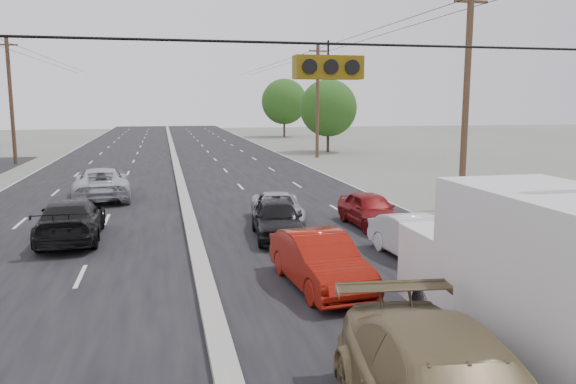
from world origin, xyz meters
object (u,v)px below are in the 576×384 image
at_px(utility_pole_right_c, 317,100).
at_px(queue_car_b, 416,239).
at_px(box_truck, 538,278).
at_px(tree_right_mid, 328,108).
at_px(oncoming_near, 71,220).
at_px(oncoming_far, 101,184).
at_px(queue_car_a, 277,219).
at_px(queue_car_c, 277,209).
at_px(tree_right_far, 284,102).
at_px(utility_pole_left_c, 11,100).
at_px(queue_car_e, 370,210).
at_px(red_sedan, 320,261).
at_px(utility_pole_right_b, 466,98).
at_px(queue_car_d, 536,258).

xyz_separation_m(utility_pole_right_c, queue_car_b, (-5.80, -32.43, -4.43)).
distance_m(utility_pole_right_c, box_truck, 40.44).
relative_size(tree_right_mid, oncoming_near, 1.38).
relative_size(tree_right_mid, oncoming_far, 1.23).
height_order(queue_car_a, queue_car_c, queue_car_a).
bearing_deg(box_truck, tree_right_far, 81.68).
distance_m(utility_pole_left_c, utility_pole_right_c, 25.00).
height_order(utility_pole_right_c, tree_right_far, utility_pole_right_c).
xyz_separation_m(utility_pole_left_c, box_truck, (18.12, -39.71, -3.35)).
height_order(tree_right_far, queue_car_e, tree_right_far).
xyz_separation_m(tree_right_far, queue_car_a, (-13.00, -58.73, -4.24)).
bearing_deg(utility_pole_right_c, queue_car_b, -100.14).
height_order(queue_car_a, oncoming_near, oncoming_near).
xyz_separation_m(tree_right_far, red_sedan, (-13.00, -64.40, -4.22)).
bearing_deg(tree_right_mid, red_sedan, -106.94).
distance_m(utility_pole_right_b, tree_right_far, 55.11).
bearing_deg(queue_car_c, utility_pole_right_c, 78.51).
xyz_separation_m(queue_car_c, oncoming_far, (-7.61, 7.62, 0.19)).
bearing_deg(utility_pole_left_c, tree_right_mid, 10.30).
bearing_deg(utility_pole_left_c, queue_car_c, -58.61).
distance_m(utility_pole_left_c, box_truck, 43.78).
distance_m(utility_pole_right_b, tree_right_mid, 30.11).
xyz_separation_m(box_truck, oncoming_near, (-9.90, 12.25, -1.00)).
distance_m(queue_car_c, oncoming_near, 7.87).
bearing_deg(utility_pole_right_b, tree_right_mid, 85.24).
xyz_separation_m(tree_right_far, queue_car_c, (-12.50, -56.23, -4.35)).
xyz_separation_m(queue_car_c, oncoming_near, (-7.77, -1.23, 0.14)).
xyz_separation_m(utility_pole_left_c, tree_right_mid, (27.50, 5.00, -0.77)).
height_order(utility_pole_left_c, queue_car_a, utility_pole_left_c).
distance_m(queue_car_c, queue_car_d, 10.52).
bearing_deg(box_truck, utility_pole_right_b, 65.10).
height_order(utility_pole_right_b, queue_car_a, utility_pole_right_b).
height_order(utility_pole_right_b, queue_car_e, utility_pole_right_b).
xyz_separation_m(tree_right_mid, queue_car_b, (-8.30, -37.43, -3.66)).
height_order(oncoming_near, oncoming_far, oncoming_far).
bearing_deg(red_sedan, queue_car_a, 84.70).
height_order(queue_car_b, oncoming_far, oncoming_far).
xyz_separation_m(utility_pole_left_c, queue_car_e, (19.50, -27.68, -4.43)).
bearing_deg(utility_pole_left_c, box_truck, -65.47).
bearing_deg(utility_pole_right_c, utility_pole_left_c, 180.00).
bearing_deg(queue_car_a, red_sedan, -85.47).
height_order(queue_car_e, oncoming_far, oncoming_far).
bearing_deg(queue_car_b, red_sedan, -157.09).
distance_m(utility_pole_right_c, red_sedan, 35.95).
height_order(tree_right_mid, queue_car_b, tree_right_mid).
bearing_deg(utility_pole_left_c, queue_car_d, -58.67).
bearing_deg(queue_car_d, tree_right_mid, 74.77).
bearing_deg(red_sedan, queue_car_d, -13.26).
xyz_separation_m(utility_pole_right_b, oncoming_far, (-16.61, 6.40, -4.30)).
bearing_deg(utility_pole_right_b, oncoming_near, -171.65).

